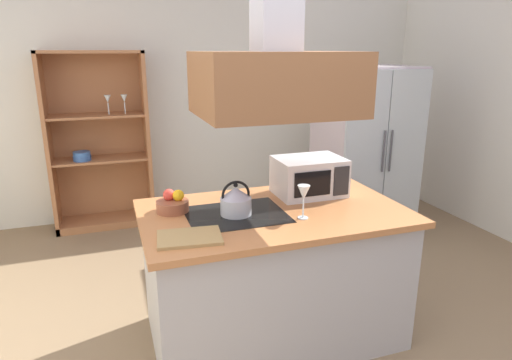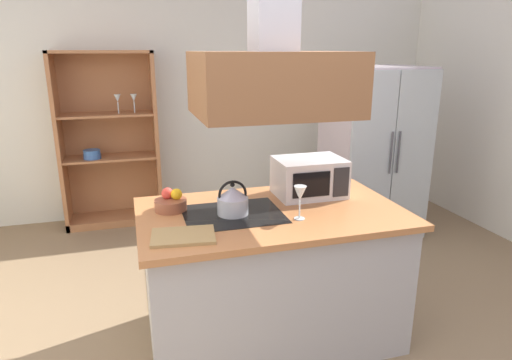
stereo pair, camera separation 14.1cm
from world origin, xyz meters
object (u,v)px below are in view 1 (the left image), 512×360
object	(u,v)px
dish_cabinet	(100,151)
kettle	(236,201)
fruit_bowl	(173,204)
wine_glass_on_counter	(304,194)
microwave	(309,176)
refrigerator	(364,151)
cutting_board	(189,237)

from	to	relation	value
dish_cabinet	kettle	distance (m)	2.61
kettle	fruit_bowl	xyz separation A→B (m)	(-0.36, 0.19, -0.04)
dish_cabinet	wine_glass_on_counter	bearing A→B (deg)	-66.63
microwave	wine_glass_on_counter	xyz separation A→B (m)	(-0.23, -0.41, 0.02)
fruit_bowl	dish_cabinet	bearing A→B (deg)	100.69
dish_cabinet	fruit_bowl	distance (m)	2.34
wine_glass_on_counter	refrigerator	bearing A→B (deg)	48.31
dish_cabinet	microwave	size ratio (longest dim) A/B	4.05
kettle	fruit_bowl	size ratio (longest dim) A/B	1.06
microwave	wine_glass_on_counter	distance (m)	0.47
dish_cabinet	microwave	world-z (taller)	dish_cabinet
microwave	fruit_bowl	bearing A→B (deg)	-177.90
refrigerator	kettle	bearing A→B (deg)	-141.59
wine_glass_on_counter	dish_cabinet	bearing A→B (deg)	113.37
dish_cabinet	wine_glass_on_counter	size ratio (longest dim) A/B	9.05
kettle	microwave	bearing A→B (deg)	20.37
refrigerator	microwave	world-z (taller)	refrigerator
fruit_bowl	microwave	bearing A→B (deg)	2.10
dish_cabinet	fruit_bowl	bearing A→B (deg)	-79.31
cutting_board	fruit_bowl	distance (m)	0.46
wine_glass_on_counter	cutting_board	bearing A→B (deg)	-173.38
cutting_board	fruit_bowl	xyz separation A→B (m)	(-0.02, 0.45, 0.04)
cutting_board	microwave	world-z (taller)	microwave
kettle	cutting_board	distance (m)	0.44
refrigerator	fruit_bowl	bearing A→B (deg)	-150.04
microwave	fruit_bowl	xyz separation A→B (m)	(-0.95, -0.03, -0.08)
refrigerator	cutting_board	xyz separation A→B (m)	(-2.14, -1.70, 0.05)
refrigerator	kettle	world-z (taller)	refrigerator
cutting_board	wine_glass_on_counter	size ratio (longest dim) A/B	1.65
refrigerator	fruit_bowl	world-z (taller)	refrigerator
kettle	cutting_board	bearing A→B (deg)	-141.55
fruit_bowl	cutting_board	bearing A→B (deg)	-87.75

